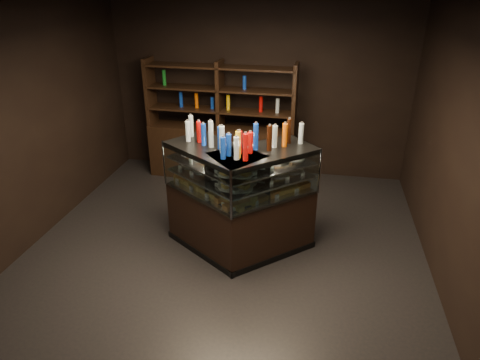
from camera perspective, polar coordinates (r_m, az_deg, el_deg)
name	(u,v)px	position (r m, az deg, el deg)	size (l,w,h in m)	color
ground	(227,244)	(5.67, -1.69, -8.56)	(5.00, 5.00, 0.00)	black
room_shell	(225,99)	(4.86, -1.98, 10.80)	(5.02, 5.02, 3.01)	black
display_case	(239,217)	(5.35, -0.16, -4.96)	(1.95, 1.31, 1.37)	black
food_display	(239,176)	(5.08, -0.18, 0.58)	(1.61, 0.89, 0.43)	#C98948
bottles_top	(239,138)	(4.91, -0.18, 5.64)	(1.43, 0.75, 0.30)	silver
potted_conifer	(267,218)	(5.49, 3.64, -5.07)	(0.32, 0.32, 0.68)	black
back_shelving	(221,144)	(7.29, -2.55, 4.79)	(2.49, 0.49, 2.00)	black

